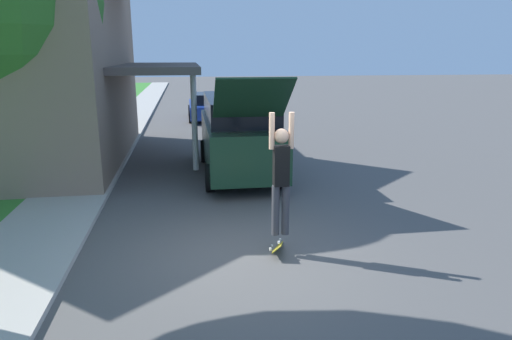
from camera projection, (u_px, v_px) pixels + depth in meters
The scene contains 6 objects.
ground_plane at pixel (239, 254), 7.78m from camera, with size 120.00×120.00×0.00m, color #54514F.
sidewalk at pixel (89, 172), 12.99m from camera, with size 1.80×80.00×0.10m.
suv_parked at pixel (239, 133), 12.68m from camera, with size 2.05×5.83×2.86m.
car_down_street at pixel (208, 107), 23.43m from camera, with size 1.96×4.26×1.33m.
skateboarder at pixel (281, 173), 7.46m from camera, with size 0.41×0.24×2.07m.
skateboard at pixel (277, 247), 7.84m from camera, with size 0.35×0.73×0.39m.
Camera 1 is at (-0.78, -7.14, 3.33)m, focal length 32.00 mm.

